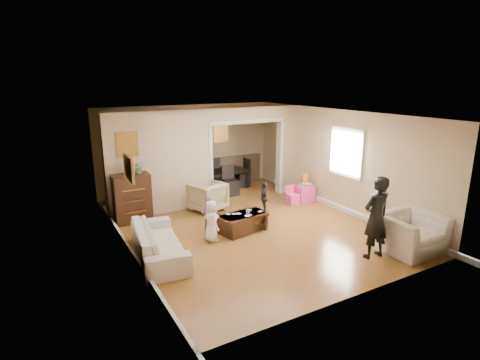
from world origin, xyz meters
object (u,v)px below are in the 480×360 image
armchair_back (207,197)px  child_kneel_a (211,221)px  dresser (132,198)px  cyan_cup (302,184)px  sofa (159,242)px  play_table (303,193)px  armchair_front (410,233)px  coffee_table (243,222)px  dining_table (221,180)px  child_kneel_b (209,215)px  table_lamp (130,167)px  adult_person (376,218)px  coffee_cup (248,212)px  child_toddler (264,198)px

armchair_back → child_kneel_a: (-0.74, -1.83, 0.07)m
dresser → cyan_cup: bearing=-9.4°
sofa → play_table: 4.86m
armchair_front → cyan_cup: (0.11, 3.57, 0.12)m
armchair_front → coffee_table: bearing=134.2°
cyan_cup → dining_table: size_ratio=0.05×
play_table → child_kneel_b: (-3.30, -0.81, 0.19)m
play_table → cyan_cup: bearing=-153.4°
table_lamp → adult_person: size_ratio=0.22×
coffee_table → child_kneel_a: (-0.85, -0.15, 0.25)m
table_lamp → coffee_cup: 2.96m
armchair_back → table_lamp: table_lamp is taller
armchair_front → child_kneel_a: bearing=144.5°
coffee_table → coffee_cup: coffee_cup is taller
dresser → table_lamp: table_lamp is taller
adult_person → armchair_back: bearing=-66.1°
armchair_front → table_lamp: size_ratio=3.24×
sofa → dresser: 2.14m
coffee_table → play_table: (2.60, 1.11, 0.03)m
coffee_table → coffee_cup: 0.27m
dresser → cyan_cup: size_ratio=14.72×
dresser → table_lamp: (0.00, 0.00, 0.77)m
child_kneel_b → dresser: bearing=8.6°
table_lamp → child_toddler: size_ratio=0.43×
coffee_cup → table_lamp: bearing=138.8°
sofa → coffee_cup: (2.15, 0.27, 0.14)m
dresser → play_table: 4.69m
table_lamp → adult_person: adult_person is taller
sofa → dining_table: bearing=-33.5°
coffee_table → child_kneel_b: 0.79m
coffee_cup → child_kneel_a: 0.96m
table_lamp → coffee_cup: bearing=-41.2°
dresser → coffee_cup: bearing=-41.2°
coffee_cup → child_toddler: 1.24m
child_kneel_b → armchair_front: bearing=-164.9°
table_lamp → child_kneel_b: size_ratio=0.43×
play_table → adult_person: size_ratio=0.29×
cyan_cup → child_kneel_a: child_kneel_a is taller
dresser → cyan_cup: dresser is taller
child_kneel_b → child_toddler: 1.81m
sofa → armchair_front: bearing=-108.6°
coffee_table → child_kneel_a: size_ratio=1.21×
cyan_cup → child_toddler: size_ratio=0.10×
armchair_front → coffee_table: (-2.39, 2.51, -0.18)m
armchair_front → child_toddler: 3.52m
sofa → coffee_table: size_ratio=1.94×
armchair_front → sofa: bearing=154.3°
coffee_table → child_toddler: bearing=35.5°
play_table → child_kneel_a: child_kneel_a is taller
sofa → cyan_cup: 4.76m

